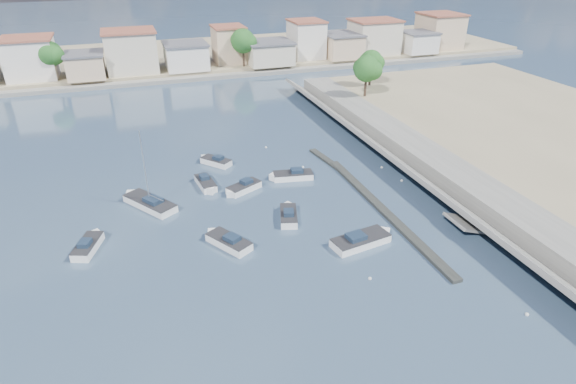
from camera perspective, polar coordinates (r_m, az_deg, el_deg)
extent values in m
plane|color=#314662|center=(75.62, -4.73, 7.66)|extent=(400.00, 400.00, 0.00)
cube|color=slate|center=(60.41, 19.41, 1.71)|extent=(5.00, 90.00, 1.80)
cube|color=slate|center=(57.96, 15.98, 1.14)|extent=(4.17, 90.00, 2.86)
cube|color=slate|center=(51.96, 21.17, -3.61)|extent=(5.31, 3.50, 1.94)
cube|color=black|center=(52.51, 11.17, -2.06)|extent=(1.00, 26.00, 0.35)
cube|color=black|center=(63.42, 4.67, 3.77)|extent=(2.00, 8.05, 0.30)
cube|color=gray|center=(124.76, -11.05, 15.60)|extent=(160.00, 40.00, 1.40)
cube|color=slate|center=(104.58, -9.17, 13.30)|extent=(160.00, 2.50, 0.80)
cube|color=silver|center=(110.28, -28.22, 13.76)|extent=(9.00, 9.00, 7.50)
cube|color=#99513D|center=(109.61, -28.69, 15.72)|extent=(9.54, 9.54, 0.35)
cube|color=beige|center=(106.56, -22.85, 13.61)|extent=(7.00, 8.00, 4.50)
cube|color=#595960|center=(106.08, -23.10, 14.87)|extent=(7.42, 8.48, 0.35)
cube|color=beige|center=(107.97, -18.12, 15.51)|extent=(10.00, 9.00, 8.00)
cube|color=#99513D|center=(107.26, -18.46, 17.67)|extent=(10.60, 9.54, 0.35)
cube|color=silver|center=(108.06, -11.98, 15.43)|extent=(8.50, 8.50, 5.00)
cube|color=#595960|center=(107.55, -12.13, 16.82)|extent=(9.01, 9.01, 0.35)
cube|color=beige|center=(112.36, -7.02, 16.91)|extent=(6.50, 7.50, 7.50)
cube|color=#99513D|center=(111.71, -7.14, 18.88)|extent=(6.89, 7.95, 0.35)
cube|color=beige|center=(110.79, -2.30, 16.14)|extent=(9.50, 9.00, 4.50)
cube|color=#595960|center=(110.33, -2.33, 17.37)|extent=(10.07, 9.54, 0.35)
cube|color=silver|center=(116.43, 2.18, 17.58)|extent=(7.00, 8.00, 8.00)
cube|color=#99513D|center=(115.77, 2.22, 19.62)|extent=(7.42, 8.48, 0.35)
cube|color=beige|center=(117.97, 6.32, 16.84)|extent=(8.00, 9.00, 5.00)
cube|color=#595960|center=(117.50, 6.39, 18.12)|extent=(8.48, 9.54, 0.35)
cube|color=beige|center=(122.63, 10.16, 17.59)|extent=(10.50, 8.50, 7.50)
cube|color=#99513D|center=(122.04, 10.32, 19.40)|extent=(11.13, 9.01, 0.35)
cube|color=silver|center=(126.82, 15.12, 16.73)|extent=(7.50, 7.50, 4.50)
cube|color=#595960|center=(126.42, 15.26, 17.81)|extent=(7.95, 7.95, 0.35)
cube|color=beige|center=(133.46, 17.52, 17.70)|extent=(9.00, 9.50, 8.00)
cube|color=#99513D|center=(132.88, 17.79, 19.47)|extent=(9.54, 10.07, 0.35)
cylinder|color=#38281E|center=(107.23, -26.03, 12.76)|extent=(0.44, 0.44, 3.38)
sphere|color=#184316|center=(106.57, -26.41, 14.47)|extent=(4.80, 4.80, 4.80)
sphere|color=#184316|center=(105.92, -25.92, 14.38)|extent=(3.60, 3.60, 3.60)
sphere|color=#184316|center=(107.08, -26.81, 14.52)|extent=(3.30, 3.30, 3.30)
cylinder|color=#38281E|center=(109.55, -16.34, 14.54)|extent=(0.44, 0.44, 2.93)
sphere|color=#184316|center=(108.98, -16.55, 16.02)|extent=(4.16, 4.16, 4.16)
sphere|color=#184316|center=(108.55, -16.09, 15.93)|extent=(3.12, 3.12, 3.12)
sphere|color=#184316|center=(109.31, -16.93, 16.07)|extent=(2.86, 2.86, 2.86)
cylinder|color=#38281E|center=(108.40, -5.29, 15.55)|extent=(0.44, 0.44, 3.60)
sphere|color=#184316|center=(107.71, -5.37, 17.40)|extent=(5.12, 5.12, 5.12)
sphere|color=#184316|center=(107.37, -4.76, 17.26)|extent=(3.84, 3.84, 3.84)
sphere|color=#184316|center=(107.96, -5.87, 17.49)|extent=(3.52, 3.52, 3.52)
cylinder|color=#38281E|center=(115.96, 2.34, 16.32)|extent=(0.44, 0.44, 3.15)
sphere|color=#184316|center=(115.39, 2.37, 17.83)|extent=(4.48, 4.48, 4.48)
sphere|color=#184316|center=(115.21, 2.88, 17.70)|extent=(3.36, 3.36, 3.36)
sphere|color=#184316|center=(115.50, 1.95, 17.92)|extent=(3.08, 3.08, 3.08)
cylinder|color=#38281E|center=(121.73, 9.86, 16.39)|extent=(0.44, 0.44, 2.70)
sphere|color=#184316|center=(121.25, 9.97, 17.63)|extent=(3.84, 3.84, 3.84)
sphere|color=#184316|center=(121.21, 10.39, 17.50)|extent=(2.88, 2.88, 2.88)
sphere|color=#184316|center=(121.26, 9.63, 17.71)|extent=(2.64, 2.64, 2.64)
cylinder|color=#38281E|center=(85.79, 9.15, 12.21)|extent=(0.44, 0.44, 3.15)
sphere|color=#184316|center=(85.03, 9.31, 14.23)|extent=(4.48, 4.48, 4.48)
sphere|color=#184316|center=(84.99, 10.00, 14.02)|extent=(3.36, 3.36, 3.36)
sphere|color=#184316|center=(85.04, 8.76, 14.37)|extent=(3.08, 3.08, 3.08)
cylinder|color=#38281E|center=(92.77, 9.68, 13.26)|extent=(0.44, 0.44, 2.93)
sphere|color=#184316|center=(92.11, 9.82, 15.00)|extent=(4.16, 4.16, 4.16)
sphere|color=#184316|center=(92.08, 10.41, 14.82)|extent=(3.12, 3.12, 3.12)
sphere|color=#184316|center=(92.12, 9.34, 15.12)|extent=(2.86, 2.86, 2.86)
cube|color=white|center=(46.17, -7.01, -6.01)|extent=(3.96, 4.93, 1.00)
cube|color=white|center=(47.45, -8.68, -5.13)|extent=(1.56, 1.56, 1.00)
cube|color=#262628|center=(45.90, -7.05, -5.49)|extent=(3.99, 4.95, 0.08)
cube|color=#1C2C40|center=(45.48, -6.66, -5.45)|extent=(1.69, 1.78, 0.48)
cube|color=white|center=(49.94, 0.07, -2.97)|extent=(2.76, 4.40, 1.00)
cube|color=white|center=(51.45, -0.01, -1.98)|extent=(1.59, 1.59, 1.00)
cube|color=#262628|center=(49.69, 0.07, -2.47)|extent=(2.79, 4.41, 0.08)
cube|color=#1C2C40|center=(49.21, 0.09, -2.47)|extent=(1.34, 1.47, 0.48)
cube|color=white|center=(58.47, 0.60, 1.87)|extent=(5.00, 2.60, 1.00)
cube|color=white|center=(58.20, -1.40, 1.73)|extent=(1.78, 1.78, 1.00)
cube|color=#262628|center=(58.25, 0.60, 2.31)|extent=(5.00, 2.64, 0.08)
cube|color=#1C2C40|center=(58.23, 1.06, 2.55)|extent=(1.60, 1.35, 0.48)
cube|color=white|center=(55.86, -5.24, 0.44)|extent=(4.43, 3.37, 1.00)
cube|color=white|center=(54.87, -6.61, -0.16)|extent=(1.50, 1.50, 1.00)
cube|color=#262628|center=(55.63, -5.26, 0.90)|extent=(4.44, 3.40, 0.08)
cube|color=#1C2C40|center=(55.76, -4.96, 1.26)|extent=(1.57, 1.49, 0.48)
cube|color=white|center=(48.95, -22.62, -6.07)|extent=(2.96, 4.44, 1.00)
cube|color=white|center=(50.29, -21.89, -4.97)|extent=(1.53, 1.53, 1.00)
cube|color=#262628|center=(48.69, -22.72, -5.58)|extent=(2.99, 4.45, 0.08)
cube|color=#1C2C40|center=(48.25, -22.95, -5.61)|extent=(1.38, 1.51, 0.48)
cube|color=white|center=(62.93, -8.50, 3.50)|extent=(3.81, 4.11, 1.00)
cube|color=white|center=(63.96, -9.70, 3.81)|extent=(1.23, 1.23, 1.00)
cube|color=#262628|center=(62.73, -8.53, 3.91)|extent=(3.83, 4.13, 0.08)
cube|color=#1C2C40|center=(62.40, -8.26, 4.04)|extent=(1.54, 1.56, 0.48)
cube|color=white|center=(57.44, -9.73, 0.94)|extent=(2.04, 4.32, 1.00)
cube|color=white|center=(55.89, -9.20, 0.20)|extent=(1.56, 1.56, 1.00)
cube|color=#262628|center=(57.22, -9.77, 1.39)|extent=(2.07, 4.32, 0.08)
cube|color=#1C2C40|center=(57.48, -9.91, 1.77)|extent=(1.11, 1.35, 0.48)
cube|color=white|center=(46.54, 8.57, -5.83)|extent=(5.97, 3.14, 1.00)
cube|color=white|center=(47.86, 10.94, -5.02)|extent=(2.20, 2.20, 1.00)
cube|color=#262628|center=(46.27, 8.62, -5.32)|extent=(5.98, 3.18, 0.08)
cube|color=#1C2C40|center=(45.84, 8.06, -5.26)|extent=(1.91, 1.64, 0.48)
cube|color=white|center=(54.40, -16.03, -1.40)|extent=(5.49, 6.73, 1.00)
cube|color=white|center=(56.57, -17.83, -0.51)|extent=(1.84, 1.84, 1.00)
cube|color=#262628|center=(54.17, -16.10, -0.93)|extent=(5.52, 6.76, 0.08)
cube|color=#1C2C40|center=(53.58, -15.70, -0.92)|extent=(2.23, 2.41, 0.48)
cylinder|color=silver|center=(52.45, -16.66, 2.91)|extent=(0.12, 0.12, 8.00)
cylinder|color=silver|center=(52.97, -15.40, -0.65)|extent=(1.39, 2.05, 0.08)
sphere|color=silver|center=(42.43, 9.68, -10.08)|extent=(0.32, 0.32, 0.32)
sphere|color=silver|center=(59.58, 13.32, 1.32)|extent=(0.32, 0.32, 0.32)
sphere|color=silver|center=(42.64, 26.46, -12.87)|extent=(0.32, 0.32, 0.32)
sphere|color=silver|center=(62.56, 11.05, 2.87)|extent=(0.32, 0.32, 0.32)
sphere|color=silver|center=(61.52, 1.78, 2.96)|extent=(0.32, 0.32, 0.32)
sphere|color=silver|center=(67.65, -2.63, 5.31)|extent=(0.32, 0.32, 0.32)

